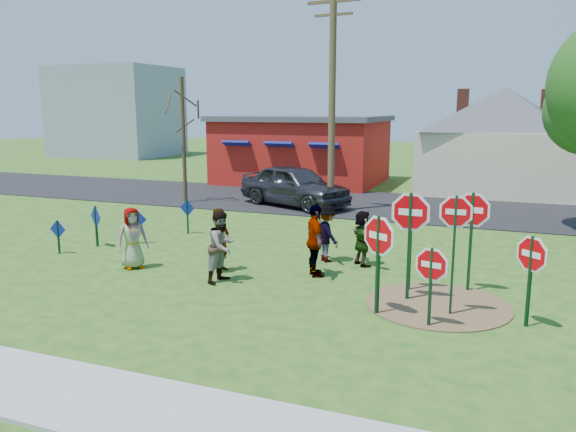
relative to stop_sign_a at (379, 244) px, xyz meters
name	(u,v)px	position (x,y,z in m)	size (l,w,h in m)	color
ground	(270,272)	(-3.34, 2.03, -1.55)	(120.00, 120.00, 0.00)	#205117
sidewalk	(84,398)	(-3.34, -5.17, -1.51)	(22.00, 1.80, 0.08)	#9E9E99
road	(368,204)	(-3.34, 13.53, -1.53)	(120.00, 7.50, 0.04)	black
dirt_patch	(437,304)	(1.16, 1.03, -1.54)	(3.20, 3.20, 0.03)	brown
red_building	(303,149)	(-8.84, 20.03, 0.41)	(9.40, 7.69, 3.90)	maroon
cream_house	(503,136)	(2.16, 20.03, 1.37)	(9.40, 9.40, 6.50)	beige
distant_building	(117,112)	(-31.34, 32.03, 2.45)	(10.00, 8.00, 8.00)	#8C939E
stop_sign_a	(379,244)	(0.00, 0.00, 0.00)	(0.99, 0.61, 2.29)	#0E351A
stop_sign_b	(412,221)	(0.39, 1.86, 0.16)	(0.93, 0.10, 2.37)	#0E351A
stop_sign_c	(455,227)	(1.48, 0.52, 0.36)	(0.93, 0.06, 2.70)	#0E351A
stop_sign_d	(472,217)	(1.72, 2.33, 0.26)	(1.11, 0.21, 2.55)	#0E351A
stop_sign_e	(431,270)	(1.13, -0.29, -0.38)	(0.91, 0.24, 1.75)	#0E351A
stop_sign_f	(531,260)	(2.97, 0.41, -0.16)	(0.76, 0.66, 2.00)	#0E351A
stop_sign_g	(410,222)	(0.46, 1.16, 0.28)	(1.20, 0.09, 2.65)	#0E351A
blue_diamond_a	(58,233)	(-10.08, 1.56, -0.91)	(0.57, 0.06, 1.04)	#0E351A
blue_diamond_b	(96,221)	(-9.60, 2.70, -0.74)	(0.65, 0.35, 1.32)	#0E351A
blue_diamond_c	(137,223)	(-8.64, 3.49, -0.86)	(0.66, 0.18, 1.14)	#0E351A
blue_diamond_d	(187,213)	(-7.87, 5.35, -0.80)	(0.58, 0.06, 1.21)	#0E351A
person_a	(132,238)	(-7.01, 1.06, -0.70)	(0.83, 0.54, 1.70)	#3E4D83
person_b	(221,240)	(-4.61, 1.68, -0.69)	(0.63, 0.41, 1.72)	#217264
person_c	(222,246)	(-4.16, 0.88, -0.63)	(0.89, 0.69, 1.83)	brown
person_d	(327,234)	(-2.24, 3.64, -0.73)	(1.06, 0.61, 1.64)	#363539
person_e	(315,241)	(-2.11, 2.15, -0.60)	(1.12, 0.46, 1.90)	#472D52
person_f	(363,238)	(-1.20, 3.61, -0.77)	(1.45, 0.46, 1.56)	#20542A
suv	(295,185)	(-6.31, 11.88, -0.59)	(2.17, 5.40, 1.84)	#2A2A2E
utility_pole	(332,97)	(-4.41, 11.16, 3.24)	(2.23, 0.33, 9.11)	#4C3823
bare_tree_west	(183,122)	(-11.41, 11.01, 2.15)	(1.80, 1.80, 5.72)	#382819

